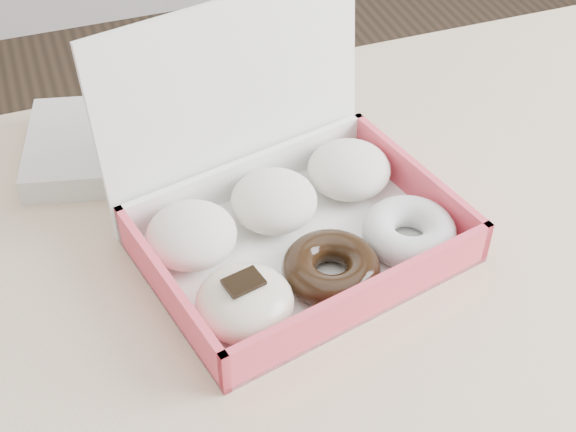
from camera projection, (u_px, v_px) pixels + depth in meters
name	position (u px, v px, depth m)	size (l,w,h in m)	color
table	(413.00, 275.00, 0.99)	(1.20, 0.80, 0.75)	tan
donut_box	(289.00, 218.00, 0.89)	(0.39, 0.35, 0.24)	white
newspapers	(117.00, 144.00, 1.02)	(0.22, 0.18, 0.04)	white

